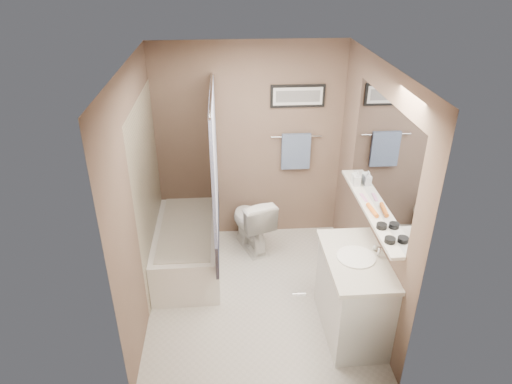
{
  "coord_description": "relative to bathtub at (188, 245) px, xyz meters",
  "views": [
    {
      "loc": [
        -0.28,
        -3.76,
        3.23
      ],
      "look_at": [
        0.0,
        0.15,
        1.15
      ],
      "focal_mm": 32.0,
      "sensor_mm": 36.0,
      "label": 1
    }
  ],
  "objects": [
    {
      "name": "shelf",
      "position": [
        1.79,
        -0.75,
        0.85
      ],
      "size": [
        0.12,
        1.6,
        0.03
      ],
      "primitive_type": "cube",
      "color": "silver",
      "rests_on": "wall_right"
    },
    {
      "name": "wall_right",
      "position": [
        1.83,
        -0.6,
        0.95
      ],
      "size": [
        0.04,
        2.5,
        2.4
      ],
      "primitive_type": "cube",
      "color": "brown",
      "rests_on": "ground"
    },
    {
      "name": "bathtub",
      "position": [
        0.0,
        0.0,
        0.0
      ],
      "size": [
        0.72,
        1.51,
        0.5
      ],
      "primitive_type": "cube",
      "rotation": [
        0.0,
        0.0,
        0.02
      ],
      "color": "white",
      "rests_on": "ground"
    },
    {
      "name": "faucet_knob",
      "position": [
        1.78,
        -1.06,
        0.62
      ],
      "size": [
        0.05,
        0.05,
        0.05
      ],
      "primitive_type": "sphere",
      "color": "silver",
      "rests_on": "countertop"
    },
    {
      "name": "curtain_upper",
      "position": [
        0.35,
        -0.1,
        1.15
      ],
      "size": [
        0.03,
        1.45,
        1.28
      ],
      "primitive_type": "cube",
      "color": "white",
      "rests_on": "curtain_rod"
    },
    {
      "name": "candle_bowl_far",
      "position": [
        1.79,
        -1.12,
        0.89
      ],
      "size": [
        0.09,
        0.09,
        0.04
      ],
      "primitive_type": "cylinder",
      "color": "black",
      "rests_on": "shelf"
    },
    {
      "name": "towel",
      "position": [
        1.3,
        0.6,
        0.87
      ],
      "size": [
        0.34,
        0.05,
        0.44
      ],
      "primitive_type": "cube",
      "color": "#839BBF",
      "rests_on": "towel_bar"
    },
    {
      "name": "ground",
      "position": [
        0.75,
        -0.6,
        -0.25
      ],
      "size": [
        2.5,
        2.5,
        0.0
      ],
      "primitive_type": "plane",
      "color": "beige",
      "rests_on": "ground"
    },
    {
      "name": "soap_bottle",
      "position": [
        1.79,
        -0.31,
        0.94
      ],
      "size": [
        0.07,
        0.07,
        0.15
      ],
      "primitive_type": "imported",
      "rotation": [
        0.0,
        0.0,
        -0.06
      ],
      "color": "#999999",
      "rests_on": "shelf"
    },
    {
      "name": "vanity",
      "position": [
        1.6,
        -1.16,
        0.15
      ],
      "size": [
        0.52,
        0.91,
        0.8
      ],
      "primitive_type": "cube",
      "rotation": [
        0.0,
        0.0,
        0.02
      ],
      "color": "silver",
      "rests_on": "ground"
    },
    {
      "name": "door",
      "position": [
        1.3,
        -1.84,
        0.75
      ],
      "size": [
        0.8,
        0.02,
        2.0
      ],
      "primitive_type": "cube",
      "color": "silver",
      "rests_on": "wall_front"
    },
    {
      "name": "wall_left",
      "position": [
        -0.33,
        -0.6,
        0.95
      ],
      "size": [
        0.04,
        2.5,
        2.4
      ],
      "primitive_type": "cube",
      "color": "brown",
      "rests_on": "ground"
    },
    {
      "name": "mirror",
      "position": [
        1.84,
        -0.75,
        1.37
      ],
      "size": [
        0.02,
        1.6,
        1.0
      ],
      "primitive_type": "cube",
      "color": "silver",
      "rests_on": "wall_right"
    },
    {
      "name": "sink_basin",
      "position": [
        1.58,
        -1.16,
        0.6
      ],
      "size": [
        0.34,
        0.34,
        0.01
      ],
      "primitive_type": "cylinder",
      "color": "white",
      "rests_on": "countertop"
    },
    {
      "name": "tile_surround",
      "position": [
        -0.34,
        -0.1,
        0.75
      ],
      "size": [
        0.02,
        1.55,
        2.0
      ],
      "primitive_type": "cube",
      "color": "tan",
      "rests_on": "wall_left"
    },
    {
      "name": "hair_brush_front",
      "position": [
        1.79,
        -0.85,
        0.89
      ],
      "size": [
        0.06,
        0.22,
        0.04
      ],
      "primitive_type": "cylinder",
      "rotation": [
        1.57,
        0.0,
        0.09
      ],
      "color": "orange",
      "rests_on": "shelf"
    },
    {
      "name": "wall_front",
      "position": [
        0.75,
        -1.83,
        0.95
      ],
      "size": [
        2.2,
        0.04,
        2.4
      ],
      "primitive_type": "cube",
      "color": "brown",
      "rests_on": "ground"
    },
    {
      "name": "towel_bar",
      "position": [
        1.3,
        0.62,
        1.05
      ],
      "size": [
        0.6,
        0.02,
        0.02
      ],
      "primitive_type": "cylinder",
      "rotation": [
        0.0,
        1.57,
        0.0
      ],
      "color": "silver",
      "rests_on": "wall_back"
    },
    {
      "name": "pink_comb",
      "position": [
        1.79,
        -0.58,
        0.87
      ],
      "size": [
        0.04,
        0.16,
        0.01
      ],
      "primitive_type": "cube",
      "rotation": [
        0.0,
        0.0,
        0.08
      ],
      "color": "pink",
      "rests_on": "shelf"
    },
    {
      "name": "art_frame",
      "position": [
        1.3,
        0.63,
        1.53
      ],
      "size": [
        0.62,
        0.02,
        0.26
      ],
      "primitive_type": "cube",
      "color": "black",
      "rests_on": "wall_back"
    },
    {
      "name": "art_image",
      "position": [
        1.3,
        0.62,
        1.53
      ],
      "size": [
        0.5,
        0.0,
        0.13
      ],
      "primitive_type": "cube",
      "color": "#595959",
      "rests_on": "art_mat"
    },
    {
      "name": "door_handle",
      "position": [
        0.97,
        -1.79,
        0.75
      ],
      "size": [
        0.1,
        0.02,
        0.02
      ],
      "primitive_type": "cylinder",
      "rotation": [
        0.0,
        1.57,
        0.0
      ],
      "color": "silver",
      "rests_on": "door"
    },
    {
      "name": "curtain_lower",
      "position": [
        0.35,
        -0.1,
        0.33
      ],
      "size": [
        0.03,
        1.45,
        0.36
      ],
      "primitive_type": "cube",
      "color": "#252A46",
      "rests_on": "curtain_rod"
    },
    {
      "name": "countertop",
      "position": [
        1.59,
        -1.16,
        0.57
      ],
      "size": [
        0.54,
        0.96,
        0.04
      ],
      "primitive_type": "cube",
      "color": "beige",
      "rests_on": "vanity"
    },
    {
      "name": "faucet_spout",
      "position": [
        1.78,
        -1.16,
        0.64
      ],
      "size": [
        0.02,
        0.02,
        0.1
      ],
      "primitive_type": "cylinder",
      "color": "silver",
      "rests_on": "countertop"
    },
    {
      "name": "candle_bowl_near",
      "position": [
        1.79,
        -1.34,
        0.89
      ],
      "size": [
        0.09,
        0.09,
        0.04
      ],
      "primitive_type": "cylinder",
      "color": "black",
      "rests_on": "shelf"
    },
    {
      "name": "ceiling",
      "position": [
        0.75,
        -0.6,
        2.13
      ],
      "size": [
        2.2,
        2.5,
        0.04
      ],
      "primitive_type": "cube",
      "color": "white",
      "rests_on": "wall_back"
    },
    {
      "name": "art_mat",
      "position": [
        1.3,
        0.62,
        1.53
      ],
      "size": [
        0.56,
        0.0,
        0.2
      ],
      "primitive_type": "cube",
      "color": "white",
      "rests_on": "art_frame"
    },
    {
      "name": "curtain_rod",
      "position": [
        0.35,
        -0.1,
        1.8
      ],
      "size": [
        0.02,
        1.55,
        0.02
      ],
      "primitive_type": "cylinder",
      "rotation": [
        1.57,
        0.0,
        0.0
      ],
      "color": "silver",
      "rests_on": "wall_left"
    },
    {
      "name": "tub_rim",
      "position": [
        -0.0,
        0.0,
        0.25
      ],
      "size": [
        0.56,
        1.36,
        0.02
      ],
      "primitive_type": "cube",
      "color": "beige",
      "rests_on": "bathtub"
    },
    {
      "name": "wall_back",
      "position": [
        0.75,
        0.63,
        0.95
      ],
      "size": [
        2.2,
        0.04,
        2.4
      ],
      "primitive_type": "cube",
      "color": "brown",
      "rests_on": "ground"
    },
    {
      "name": "glass_jar",
      "position": [
        1.79,
        -0.24,
        0.92
      ],
      "size": [
        0.08,
        0.08,
        0.1
      ],
      "primitive_type": "cylinder",
      "color": "white",
      "rests_on": "shelf"
    },
    {
      "name": "toilet",
      "position": [
        0.75,
        0.29,
        0.1
      ],
      "size": [
        0.6,
        0.78,
        0.7
      ],
      "primitive_type": "imported",
      "rotation": [
        0.0,
        0.0,
        3.49
      ],
      "color": "white",
      "rests_on": "ground"
    }
  ]
}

